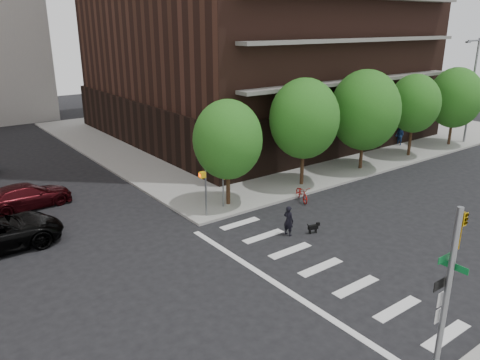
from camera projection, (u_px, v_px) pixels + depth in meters
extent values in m
plane|color=black|center=(269.00, 289.00, 19.12)|extent=(120.00, 120.00, 0.00)
cube|color=gray|center=(274.00, 127.00, 48.57)|extent=(39.00, 33.00, 0.15)
cube|color=silver|center=(446.00, 336.00, 16.27)|extent=(2.40, 0.50, 0.01)
cube|color=silver|center=(397.00, 309.00, 17.79)|extent=(2.40, 0.50, 0.01)
cube|color=silver|center=(356.00, 286.00, 19.31)|extent=(2.40, 0.50, 0.01)
cube|color=silver|center=(321.00, 267.00, 20.82)|extent=(2.40, 0.50, 0.01)
cube|color=silver|center=(290.00, 251.00, 22.34)|extent=(2.40, 0.50, 0.01)
cube|color=silver|center=(263.00, 236.00, 23.86)|extent=(2.40, 0.50, 0.01)
cube|color=silver|center=(240.00, 223.00, 25.37)|extent=(2.40, 0.50, 0.01)
cube|color=silver|center=(278.00, 285.00, 19.40)|extent=(0.30, 13.00, 0.01)
cube|color=black|center=(252.00, 109.00, 46.87)|extent=(25.50, 25.50, 4.00)
cube|color=maroon|center=(414.00, 101.00, 46.91)|extent=(1.40, 5.00, 0.20)
cylinder|color=#301E11|center=(228.00, 185.00, 27.43)|extent=(0.24, 0.24, 2.30)
sphere|color=#235B19|center=(228.00, 140.00, 26.55)|extent=(4.00, 4.00, 4.00)
cylinder|color=#301E11|center=(302.00, 165.00, 30.79)|extent=(0.24, 0.24, 2.60)
sphere|color=#235B19|center=(304.00, 119.00, 29.80)|extent=(4.50, 4.50, 4.50)
cylinder|color=#301E11|center=(361.00, 153.00, 34.25)|extent=(0.24, 0.24, 2.30)
sphere|color=#235B19|center=(365.00, 110.00, 33.24)|extent=(5.00, 5.00, 5.00)
cylinder|color=#301E11|center=(410.00, 139.00, 37.61)|extent=(0.24, 0.24, 2.60)
sphere|color=#235B19|center=(414.00, 103.00, 36.69)|extent=(4.00, 4.00, 4.00)
cylinder|color=#301E11|center=(450.00, 131.00, 41.07)|extent=(0.24, 0.24, 2.30)
sphere|color=#235B19|center=(455.00, 98.00, 40.13)|extent=(4.50, 4.50, 4.50)
cylinder|color=slate|center=(443.00, 314.00, 12.14)|extent=(0.16, 0.16, 6.00)
imported|color=gold|center=(462.00, 231.00, 11.55)|extent=(0.16, 0.20, 1.00)
cube|color=#0A5926|center=(447.00, 257.00, 11.75)|extent=(0.75, 0.02, 0.18)
cube|color=#0A5926|center=(454.00, 266.00, 11.80)|extent=(0.02, 0.75, 0.18)
cube|color=black|center=(444.00, 282.00, 11.95)|extent=(0.90, 0.02, 0.28)
cube|color=silver|center=(441.00, 299.00, 12.11)|extent=(0.32, 0.02, 0.42)
cube|color=silver|center=(439.00, 315.00, 12.26)|extent=(0.32, 0.02, 0.42)
cylinder|color=slate|center=(206.00, 193.00, 25.71)|extent=(0.10, 0.10, 2.60)
cube|color=gold|center=(202.00, 175.00, 25.25)|extent=(0.32, 0.25, 0.32)
cylinder|color=slate|center=(223.00, 189.00, 27.01)|extent=(0.08, 0.08, 2.20)
cube|color=gold|center=(224.00, 175.00, 26.61)|extent=(0.64, 0.02, 0.64)
cylinder|color=slate|center=(471.00, 92.00, 40.91)|extent=(0.18, 0.18, 9.00)
cylinder|color=slate|center=(474.00, 41.00, 39.03)|extent=(1.80, 0.14, 0.14)
cube|color=slate|center=(468.00, 42.00, 38.55)|extent=(0.50, 0.22, 0.15)
imported|color=#3A0A0E|center=(27.00, 196.00, 27.34)|extent=(2.38, 5.17, 1.46)
imported|color=maroon|center=(302.00, 193.00, 28.50)|extent=(1.31, 1.93, 0.96)
imported|color=black|center=(288.00, 221.00, 23.77)|extent=(0.64, 0.48, 1.59)
cube|color=black|center=(313.00, 227.00, 24.11)|extent=(0.56, 0.30, 0.21)
cube|color=black|center=(318.00, 224.00, 24.18)|extent=(0.18, 0.16, 0.16)
cylinder|color=black|center=(314.00, 230.00, 24.32)|extent=(0.05, 0.05, 0.23)
cylinder|color=black|center=(311.00, 232.00, 24.05)|extent=(0.05, 0.05, 0.23)
imported|color=navy|center=(400.00, 135.00, 40.91)|extent=(0.94, 0.80, 1.71)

